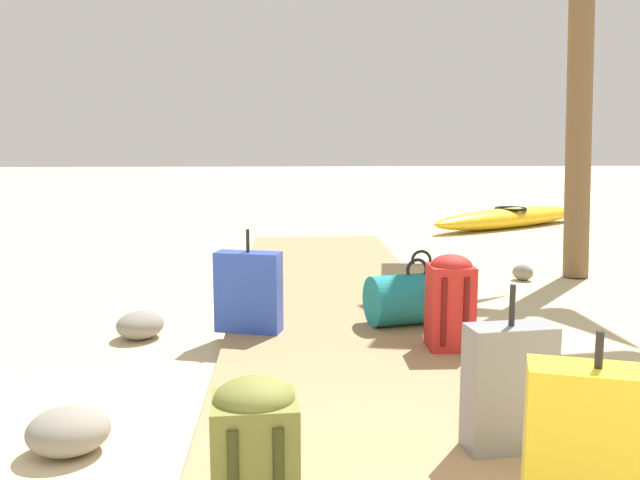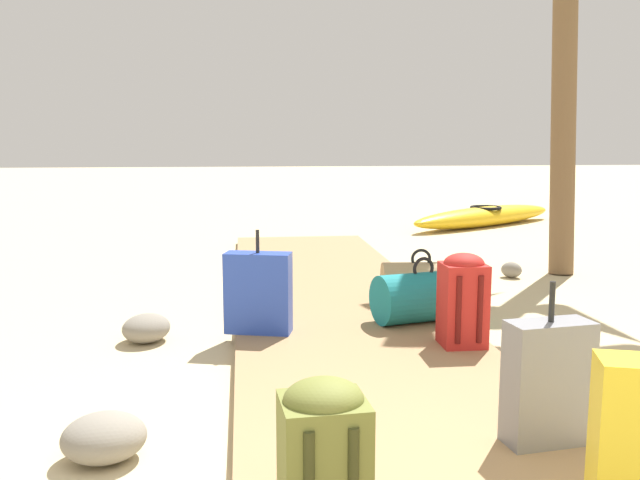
{
  "view_description": "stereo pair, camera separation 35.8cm",
  "coord_description": "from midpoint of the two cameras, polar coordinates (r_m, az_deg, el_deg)",
  "views": [
    {
      "loc": [
        -0.39,
        -1.13,
        1.35
      ],
      "look_at": [
        -0.12,
        4.23,
        0.55
      ],
      "focal_mm": 37.68,
      "sensor_mm": 36.0,
      "label": 1
    },
    {
      "loc": [
        -0.75,
        -1.1,
        1.35
      ],
      "look_at": [
        -0.12,
        4.23,
        0.55
      ],
      "focal_mm": 37.68,
      "sensor_mm": 36.0,
      "label": 2
    }
  ],
  "objects": [
    {
      "name": "rock_left_mid",
      "position": [
        4.75,
        -12.94,
        -7.05
      ],
      "size": [
        0.43,
        0.44,
        0.19
      ],
      "primitive_type": "ellipsoid",
      "rotation": [
        0.0,
        0.0,
        1.12
      ],
      "color": "gray",
      "rests_on": "ground"
    },
    {
      "name": "rock_right_near",
      "position": [
        6.85,
        18.28,
        -2.64
      ],
      "size": [
        0.26,
        0.26,
        0.16
      ],
      "primitive_type": "ellipsoid",
      "rotation": [
        0.0,
        0.0,
        2.38
      ],
      "color": "gray",
      "rests_on": "ground"
    },
    {
      "name": "suitcase_blue",
      "position": [
        4.49,
        -3.81,
        -4.42
      ],
      "size": [
        0.46,
        0.27,
        0.69
      ],
      "color": "#2847B7",
      "rests_on": "boardwalk"
    },
    {
      "name": "suitcase_yellow",
      "position": [
        2.32,
        26.43,
        -17.01
      ],
      "size": [
        0.42,
        0.28,
        0.73
      ],
      "color": "gold",
      "rests_on": "boardwalk"
    },
    {
      "name": "duffel_bag_teal",
      "position": [
        4.77,
        10.33,
        -4.92
      ],
      "size": [
        0.74,
        0.5,
        0.46
      ],
      "color": "#197A7F",
      "rests_on": "boardwalk"
    },
    {
      "name": "suitcase_grey",
      "position": [
        2.97,
        19.15,
        -11.79
      ],
      "size": [
        0.37,
        0.21,
        0.7
      ],
      "color": "slate",
      "rests_on": "boardwalk"
    },
    {
      "name": "duffel_bag_tan",
      "position": [
        5.45,
        10.44,
        -3.52
      ],
      "size": [
        0.64,
        0.34,
        0.41
      ],
      "color": "tan",
      "rests_on": "boardwalk"
    },
    {
      "name": "backpack_olive",
      "position": [
        2.27,
        -0.83,
        -17.62
      ],
      "size": [
        0.29,
        0.28,
        0.52
      ],
      "color": "olive",
      "rests_on": "boardwalk"
    },
    {
      "name": "rock_left_near",
      "position": [
        3.16,
        -17.47,
        -15.24
      ],
      "size": [
        0.39,
        0.37,
        0.2
      ],
      "primitive_type": "ellipsoid",
      "rotation": [
        0.0,
        0.0,
        1.68
      ],
      "color": "gray",
      "rests_on": "ground"
    },
    {
      "name": "ground_plane",
      "position": [
        4.44,
        4.69,
        -9.27
      ],
      "size": [
        60.0,
        60.0,
        0.0
      ],
      "primitive_type": "plane",
      "color": "#CCB789"
    },
    {
      "name": "boardwalk",
      "position": [
        5.16,
        3.57,
        -6.25
      ],
      "size": [
        1.6,
        7.68,
        0.08
      ],
      "primitive_type": "cube",
      "color": "#9E7A51",
      "rests_on": "ground"
    },
    {
      "name": "kayak",
      "position": [
        10.88,
        16.77,
        1.84
      ],
      "size": [
        3.04,
        2.2,
        0.32
      ],
      "color": "gold",
      "rests_on": "ground"
    },
    {
      "name": "backpack_red",
      "position": [
        4.22,
        13.42,
        -4.95
      ],
      "size": [
        0.27,
        0.27,
        0.58
      ],
      "color": "red",
      "rests_on": "boardwalk"
    }
  ]
}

